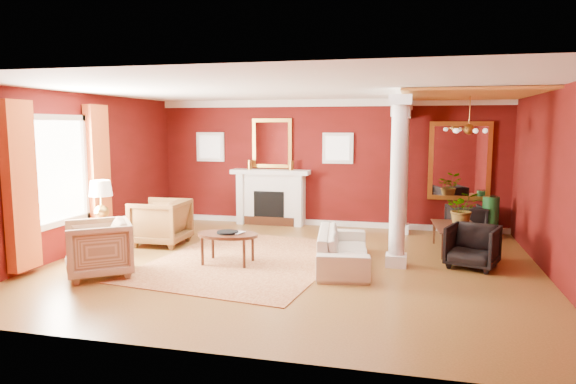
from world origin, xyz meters
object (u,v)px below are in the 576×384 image
(armchair_stripe, at_px, (98,246))
(dining_table, at_px, (457,232))
(armchair_leopard, at_px, (160,220))
(side_table, at_px, (101,206))
(coffee_table, at_px, (228,236))
(sofa, at_px, (343,242))

(armchair_stripe, relative_size, dining_table, 0.70)
(armchair_leopard, height_order, armchair_stripe, armchair_leopard)
(armchair_leopard, bearing_deg, side_table, -29.29)
(coffee_table, bearing_deg, armchair_stripe, -146.17)
(coffee_table, distance_m, side_table, 2.38)
(sofa, distance_m, side_table, 4.28)
(sofa, bearing_deg, armchair_leopard, 71.40)
(sofa, xyz_separation_m, armchair_stripe, (-3.60, -1.45, 0.07))
(armchair_stripe, height_order, coffee_table, armchair_stripe)
(sofa, bearing_deg, dining_table, -60.09)
(armchair_leopard, distance_m, side_table, 1.27)
(armchair_leopard, relative_size, coffee_table, 0.95)
(sofa, relative_size, side_table, 1.52)
(sofa, distance_m, coffee_table, 1.93)
(dining_table, bearing_deg, armchair_stripe, 113.31)
(armchair_stripe, bearing_deg, side_table, 173.35)
(armchair_leopard, distance_m, dining_table, 5.63)
(dining_table, bearing_deg, sofa, 122.98)
(armchair_leopard, xyz_separation_m, dining_table, (5.58, 0.77, -0.11))
(dining_table, bearing_deg, armchair_leopard, 93.18)
(coffee_table, height_order, dining_table, dining_table)
(sofa, height_order, side_table, side_table)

